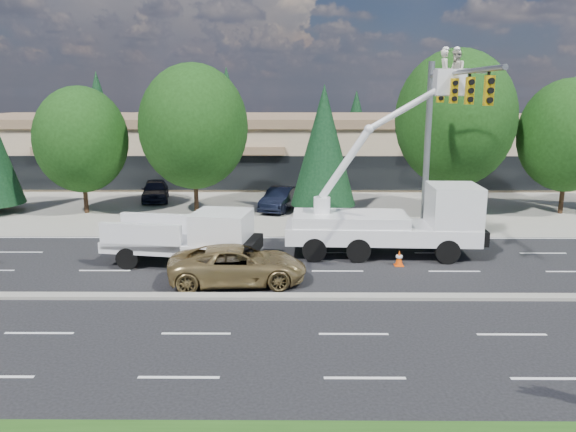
{
  "coord_description": "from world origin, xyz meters",
  "views": [
    {
      "loc": [
        3.04,
        -19.74,
        7.5
      ],
      "look_at": [
        2.88,
        3.3,
        2.4
      ],
      "focal_mm": 35.0,
      "sensor_mm": 36.0,
      "label": 1
    }
  ],
  "objects_px": {
    "bucket_truck": "(399,213)",
    "minivan": "(238,265)",
    "signal_mast": "(440,123)",
    "utility_pickup": "(188,243)"
  },
  "relations": [
    {
      "from": "bucket_truck",
      "to": "minivan",
      "type": "bearing_deg",
      "value": -148.5
    },
    {
      "from": "signal_mast",
      "to": "minivan",
      "type": "bearing_deg",
      "value": -149.59
    },
    {
      "from": "bucket_truck",
      "to": "minivan",
      "type": "relative_size",
      "value": 1.72
    },
    {
      "from": "signal_mast",
      "to": "utility_pickup",
      "type": "xyz_separation_m",
      "value": [
        -11.56,
        -2.92,
        -5.05
      ]
    },
    {
      "from": "utility_pickup",
      "to": "bucket_truck",
      "type": "bearing_deg",
      "value": 18.51
    },
    {
      "from": "minivan",
      "to": "bucket_truck",
      "type": "bearing_deg",
      "value": -65.67
    },
    {
      "from": "utility_pickup",
      "to": "minivan",
      "type": "distance_m",
      "value": 3.45
    },
    {
      "from": "utility_pickup",
      "to": "bucket_truck",
      "type": "relative_size",
      "value": 0.71
    },
    {
      "from": "signal_mast",
      "to": "utility_pickup",
      "type": "bearing_deg",
      "value": -165.81
    },
    {
      "from": "signal_mast",
      "to": "bucket_truck",
      "type": "xyz_separation_m",
      "value": [
        -2.01,
        -1.39,
        -4.04
      ]
    }
  ]
}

